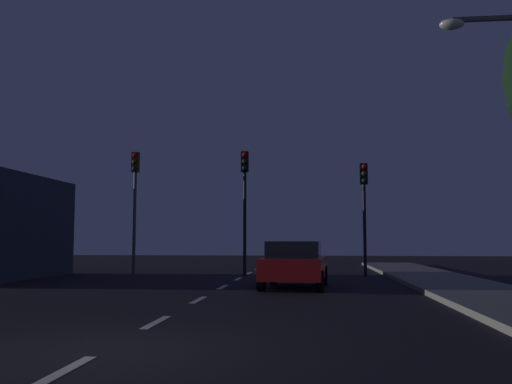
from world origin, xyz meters
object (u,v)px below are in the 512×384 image
at_px(traffic_signal_left, 135,189).
at_px(traffic_signal_right, 364,197).
at_px(traffic_signal_center, 245,189).
at_px(car_stopped_ahead, 295,264).

relative_size(traffic_signal_left, traffic_signal_right, 1.14).
xyz_separation_m(traffic_signal_center, traffic_signal_right, (5.13, -0.00, -0.38)).
distance_m(traffic_signal_center, traffic_signal_right, 5.15).
distance_m(traffic_signal_left, traffic_signal_center, 4.94).
bearing_deg(traffic_signal_center, car_stopped_ahead, -68.36).
distance_m(traffic_signal_left, car_stopped_ahead, 9.81).
relative_size(traffic_signal_center, traffic_signal_right, 1.13).
xyz_separation_m(traffic_signal_left, traffic_signal_right, (10.07, -0.00, -0.42)).
bearing_deg(car_stopped_ahead, traffic_signal_center, 111.64).
bearing_deg(traffic_signal_left, traffic_signal_right, -0.01).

